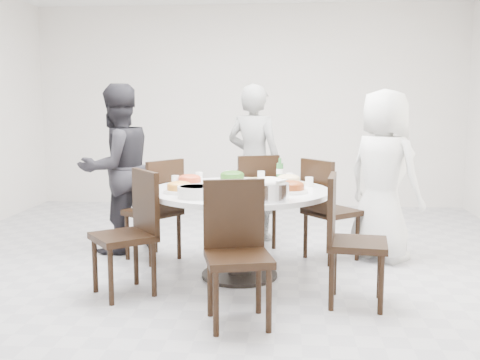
# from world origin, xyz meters

# --- Properties ---
(floor) EXTENTS (6.00, 6.00, 0.01)m
(floor) POSITION_xyz_m (0.00, 0.00, 0.00)
(floor) COLOR #B4B3B9
(floor) RESTS_ON ground
(wall_back) EXTENTS (6.00, 0.01, 2.80)m
(wall_back) POSITION_xyz_m (0.00, 3.00, 1.40)
(wall_back) COLOR white
(wall_back) RESTS_ON ground
(wall_front) EXTENTS (6.00, 0.01, 2.80)m
(wall_front) POSITION_xyz_m (0.00, -3.00, 1.40)
(wall_front) COLOR white
(wall_front) RESTS_ON ground
(dining_table) EXTENTS (1.50, 1.50, 0.75)m
(dining_table) POSITION_xyz_m (0.17, -0.35, 0.38)
(dining_table) COLOR white
(dining_table) RESTS_ON floor
(chair_ne) EXTENTS (0.59, 0.59, 0.95)m
(chair_ne) POSITION_xyz_m (0.98, 0.26, 0.47)
(chair_ne) COLOR black
(chair_ne) RESTS_ON floor
(chair_n) EXTENTS (0.54, 0.54, 0.95)m
(chair_n) POSITION_xyz_m (0.21, 0.68, 0.47)
(chair_n) COLOR black
(chair_n) RESTS_ON floor
(chair_nw) EXTENTS (0.59, 0.59, 0.95)m
(chair_nw) POSITION_xyz_m (-0.68, 0.11, 0.47)
(chair_nw) COLOR black
(chair_nw) RESTS_ON floor
(chair_sw) EXTENTS (0.59, 0.59, 0.95)m
(chair_sw) POSITION_xyz_m (-0.67, -0.87, 0.47)
(chair_sw) COLOR black
(chair_sw) RESTS_ON floor
(chair_s) EXTENTS (0.51, 0.51, 0.95)m
(chair_s) POSITION_xyz_m (0.25, -1.37, 0.47)
(chair_s) COLOR black
(chair_s) RESTS_ON floor
(chair_se) EXTENTS (0.47, 0.47, 0.95)m
(chair_se) POSITION_xyz_m (1.08, -0.92, 0.47)
(chair_se) COLOR black
(chair_se) RESTS_ON floor
(diner_right) EXTENTS (0.90, 0.91, 1.59)m
(diner_right) POSITION_xyz_m (1.45, 0.30, 0.79)
(diner_right) COLOR silver
(diner_right) RESTS_ON floor
(diner_middle) EXTENTS (0.70, 0.58, 1.66)m
(diner_middle) POSITION_xyz_m (0.20, 1.01, 0.83)
(diner_middle) COLOR black
(diner_middle) RESTS_ON floor
(diner_left) EXTENTS (0.99, 1.01, 1.64)m
(diner_left) POSITION_xyz_m (-1.09, 0.37, 0.82)
(diner_left) COLOR black
(diner_left) RESTS_ON floor
(dish_greens) EXTENTS (0.28, 0.28, 0.07)m
(dish_greens) POSITION_xyz_m (0.06, 0.11, 0.79)
(dish_greens) COLOR white
(dish_greens) RESTS_ON dining_table
(dish_pale) EXTENTS (0.25, 0.25, 0.07)m
(dish_pale) POSITION_xyz_m (0.57, -0.07, 0.78)
(dish_pale) COLOR white
(dish_pale) RESTS_ON dining_table
(dish_orange) EXTENTS (0.25, 0.25, 0.07)m
(dish_orange) POSITION_xyz_m (-0.28, -0.15, 0.78)
(dish_orange) COLOR white
(dish_orange) RESTS_ON dining_table
(dish_redbrown) EXTENTS (0.29, 0.29, 0.07)m
(dish_redbrown) POSITION_xyz_m (0.59, -0.49, 0.79)
(dish_redbrown) COLOR white
(dish_redbrown) RESTS_ON dining_table
(dish_tofu) EXTENTS (0.25, 0.25, 0.07)m
(dish_tofu) POSITION_xyz_m (-0.29, -0.58, 0.78)
(dish_tofu) COLOR white
(dish_tofu) RESTS_ON dining_table
(rice_bowl) EXTENTS (0.30, 0.30, 0.13)m
(rice_bowl) POSITION_xyz_m (0.43, -0.84, 0.81)
(rice_bowl) COLOR silver
(rice_bowl) RESTS_ON dining_table
(soup_bowl) EXTENTS (0.28, 0.28, 0.09)m
(soup_bowl) POSITION_xyz_m (-0.13, -0.77, 0.79)
(soup_bowl) COLOR white
(soup_bowl) RESTS_ON dining_table
(beverage_bottle) EXTENTS (0.06, 0.06, 0.21)m
(beverage_bottle) POSITION_xyz_m (0.50, 0.14, 0.86)
(beverage_bottle) COLOR #29672F
(beverage_bottle) RESTS_ON dining_table
(tea_cups) EXTENTS (0.07, 0.07, 0.08)m
(tea_cups) POSITION_xyz_m (0.18, 0.23, 0.79)
(tea_cups) COLOR white
(tea_cups) RESTS_ON dining_table
(chopsticks) EXTENTS (0.24, 0.04, 0.01)m
(chopsticks) POSITION_xyz_m (0.17, 0.30, 0.76)
(chopsticks) COLOR tan
(chopsticks) RESTS_ON dining_table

